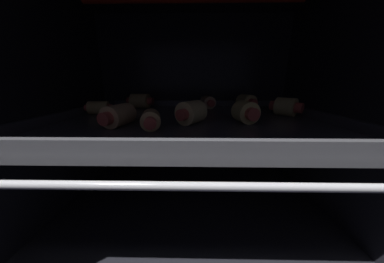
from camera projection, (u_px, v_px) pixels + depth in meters
ground_plane at (192, 208)px, 35.23cm from camera, size 53.38×44.37×1.20cm
oven_wall_back at (193, 95)px, 50.26cm from camera, size 53.38×1.20×40.85cm
oven_wall_left at (40, 103)px, 29.93cm from camera, size 1.20×41.97×40.85cm
oven_wall_right at (348, 104)px, 29.07cm from camera, size 1.20×41.97×40.85cm
oven_rack_mid at (192, 125)px, 30.50cm from camera, size 48.63×41.13×0.67cm
baking_tray_mid at (192, 120)px, 30.25cm from camera, size 42.34×32.68×2.30cm
pig_in_blanket_mid_0 at (245, 112)px, 25.94cm from camera, size 3.81×5.17×3.22cm
pig_in_blanket_mid_1 at (99, 108)px, 33.22cm from camera, size 4.92×3.07×2.44cm
pig_in_blanket_mid_2 at (208, 102)px, 40.66cm from camera, size 3.56×5.69×2.80cm
pig_in_blanket_mid_3 at (192, 112)px, 25.29cm from camera, size 4.75×5.67×3.32cm
pig_in_blanket_mid_4 at (151, 120)px, 22.42cm from camera, size 3.06×5.21×2.49cm
pig_in_blanket_mid_5 at (140, 101)px, 40.97cm from camera, size 6.55×4.00×3.32cm
pig_in_blanket_mid_6 at (119, 115)px, 24.07cm from camera, size 3.87×6.45×2.99cm
pig_in_blanket_mid_7 at (286, 107)px, 31.54cm from camera, size 5.09×5.16×3.23cm
pig_in_blanket_mid_8 at (246, 102)px, 39.33cm from camera, size 4.19×6.39×3.26cm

